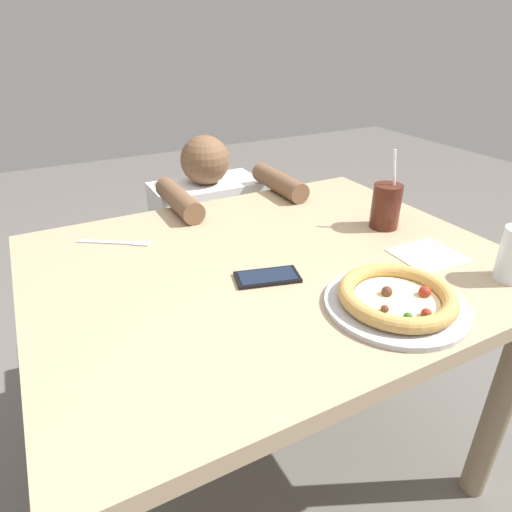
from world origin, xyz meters
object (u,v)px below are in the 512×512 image
object	(u,v)px
drink_cup_colored	(386,206)
diner_seated	(211,262)
pizza_near	(396,299)
cell_phone	(267,277)
fork	(117,243)

from	to	relation	value
drink_cup_colored	diner_seated	world-z (taller)	drink_cup_colored
pizza_near	cell_phone	world-z (taller)	pizza_near
fork	cell_phone	size ratio (longest dim) A/B	1.09
cell_phone	diner_seated	world-z (taller)	diner_seated
drink_cup_colored	cell_phone	world-z (taller)	drink_cup_colored
pizza_near	diner_seated	distance (m)	1.03
pizza_near	fork	bearing A→B (deg)	127.61
pizza_near	diner_seated	bearing A→B (deg)	91.96
pizza_near	diner_seated	world-z (taller)	diner_seated
drink_cup_colored	fork	distance (m)	0.77
fork	diner_seated	world-z (taller)	diner_seated
fork	cell_phone	distance (m)	0.45
drink_cup_colored	cell_phone	bearing A→B (deg)	-167.25
diner_seated	cell_phone	bearing A→B (deg)	-101.42
fork	cell_phone	world-z (taller)	cell_phone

